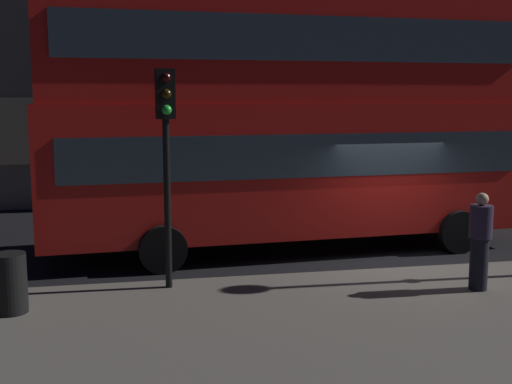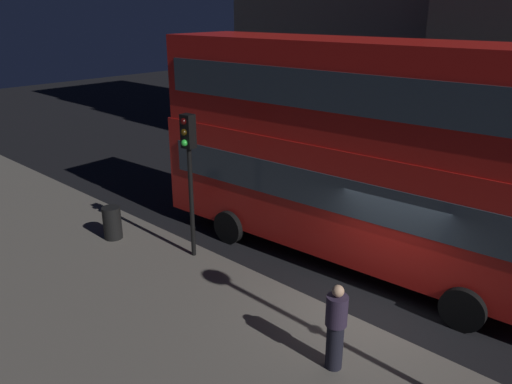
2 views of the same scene
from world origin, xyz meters
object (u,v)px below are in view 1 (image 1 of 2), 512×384
Objects in this scene: double_decker_bus at (287,111)px; traffic_light_near_kerb at (166,132)px; pedestrian at (480,241)px; litter_bin at (10,283)px.

double_decker_bus is 4.05m from traffic_light_near_kerb.
double_decker_bus is 6.37× the size of pedestrian.
litter_bin is at bearing -148.58° from double_decker_bus.
double_decker_bus is 5.22m from pedestrian.
pedestrian is (5.35, -1.17, -1.89)m from traffic_light_near_kerb.
traffic_light_near_kerb is 2.23× the size of pedestrian.
double_decker_bus reaches higher than pedestrian.
double_decker_bus is 7.03m from litter_bin.
traffic_light_near_kerb is 5.79m from pedestrian.
pedestrian is 7.90m from litter_bin.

